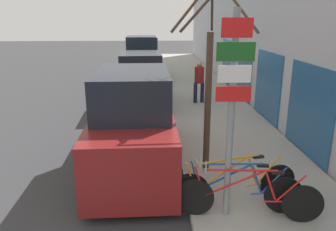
{
  "coord_description": "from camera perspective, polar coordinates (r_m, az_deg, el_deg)",
  "views": [
    {
      "loc": [
        0.37,
        -1.79,
        3.48
      ],
      "look_at": [
        0.72,
        5.87,
        1.19
      ],
      "focal_mm": 35.0,
      "sensor_mm": 36.0,
      "label": 1
    }
  ],
  "objects": [
    {
      "name": "ground_plane",
      "position": [
        13.46,
        -4.12,
        1.62
      ],
      "size": [
        80.0,
        80.0,
        0.0
      ],
      "primitive_type": "plane",
      "color": "#333335"
    },
    {
      "name": "bicycle_2",
      "position": [
        6.21,
        11.35,
        -11.77
      ],
      "size": [
        2.47,
        0.62,
        0.97
      ],
      "rotation": [
        0.0,
        0.0,
        1.77
      ],
      "color": "black",
      "rests_on": "sidewalk_curb"
    },
    {
      "name": "parked_car_1",
      "position": [
        13.06,
        -4.76,
        5.59
      ],
      "size": [
        2.09,
        4.27,
        2.2
      ],
      "rotation": [
        0.0,
        0.0,
        0.05
      ],
      "color": "black",
      "rests_on": "ground"
    },
    {
      "name": "parked_car_3",
      "position": [
        23.04,
        -3.96,
        10.45
      ],
      "size": [
        2.11,
        4.25,
        2.22
      ],
      "rotation": [
        0.0,
        0.0,
        0.05
      ],
      "color": "#B2B7BC",
      "rests_on": "ground"
    },
    {
      "name": "sidewalk_curb",
      "position": [
        16.31,
        5.29,
        4.53
      ],
      "size": [
        3.2,
        32.0,
        0.15
      ],
      "color": "#9E9B93",
      "rests_on": "ground"
    },
    {
      "name": "parked_car_0",
      "position": [
        7.7,
        -5.94,
        -1.71
      ],
      "size": [
        2.05,
        4.81,
        2.37
      ],
      "rotation": [
        0.0,
        0.0,
        0.01
      ],
      "color": "maroon",
      "rests_on": "ground"
    },
    {
      "name": "street_tree",
      "position": [
        7.13,
        7.06,
        5.53
      ],
      "size": [
        1.68,
        1.7,
        4.24
      ],
      "color": "#4C3828",
      "rests_on": "sidewalk_curb"
    },
    {
      "name": "pedestrian_near",
      "position": [
        13.29,
        5.45,
        6.35
      ],
      "size": [
        0.44,
        0.37,
        1.68
      ],
      "rotation": [
        0.0,
        0.0,
        0.12
      ],
      "color": "#1E2338",
      "rests_on": "sidewalk_curb"
    },
    {
      "name": "bicycle_1",
      "position": [
        6.06,
        11.91,
        -12.65
      ],
      "size": [
        2.31,
        0.48,
        0.95
      ],
      "rotation": [
        0.0,
        0.0,
        1.44
      ],
      "color": "black",
      "rests_on": "sidewalk_curb"
    },
    {
      "name": "parked_car_2",
      "position": [
        18.3,
        -4.56,
        9.24
      ],
      "size": [
        1.98,
        4.13,
        2.54
      ],
      "rotation": [
        0.0,
        0.0,
        0.01
      ],
      "color": "#144728",
      "rests_on": "ground"
    },
    {
      "name": "bicycle_0",
      "position": [
        5.89,
        13.71,
        -13.69
      ],
      "size": [
        2.47,
        0.57,
        0.95
      ],
      "rotation": [
        0.0,
        0.0,
        1.4
      ],
      "color": "black",
      "rests_on": "sidewalk_curb"
    },
    {
      "name": "building_facade",
      "position": [
        16.2,
        12.01,
        15.36
      ],
      "size": [
        0.23,
        32.0,
        6.5
      ],
      "color": "#B2B7C1",
      "rests_on": "ground"
    },
    {
      "name": "signpost",
      "position": [
        5.34,
        11.03,
        1.25
      ],
      "size": [
        0.59,
        0.13,
        3.49
      ],
      "color": "gray",
      "rests_on": "sidewalk_curb"
    }
  ]
}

